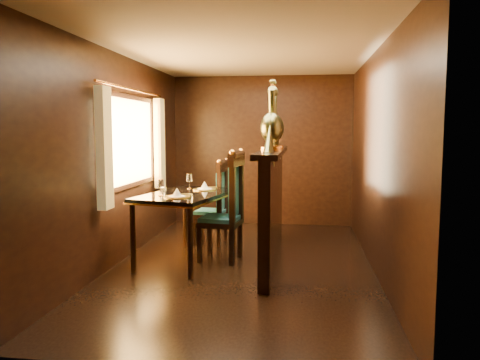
# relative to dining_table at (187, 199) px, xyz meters

# --- Properties ---
(ground) EXTENTS (5.00, 5.00, 0.00)m
(ground) POSITION_rel_dining_table_xyz_m (0.70, -0.09, -0.76)
(ground) COLOR black
(ground) RESTS_ON ground
(room_shell) EXTENTS (3.04, 5.04, 2.52)m
(room_shell) POSITION_rel_dining_table_xyz_m (0.62, -0.07, 0.82)
(room_shell) COLOR black
(room_shell) RESTS_ON ground
(partition) EXTENTS (0.26, 2.70, 1.36)m
(partition) POSITION_rel_dining_table_xyz_m (1.02, 0.21, -0.05)
(partition) COLOR black
(partition) RESTS_ON ground
(dining_table) EXTENTS (1.14, 1.56, 1.03)m
(dining_table) POSITION_rel_dining_table_xyz_m (0.00, 0.00, 0.00)
(dining_table) COLOR black
(dining_table) RESTS_ON ground
(chair_left) EXTENTS (0.55, 0.57, 1.37)m
(chair_left) POSITION_rel_dining_table_xyz_m (0.52, 0.08, -0.05)
(chair_left) COLOR black
(chair_left) RESTS_ON ground
(chair_right) EXTENTS (0.47, 0.49, 1.20)m
(chair_right) POSITION_rel_dining_table_xyz_m (0.22, 0.90, -0.13)
(chair_right) COLOR black
(chair_right) RESTS_ON ground
(peacock_left) EXTENTS (0.26, 0.69, 0.82)m
(peacock_left) POSITION_rel_dining_table_xyz_m (1.03, -0.13, 1.01)
(peacock_left) COLOR #184930
(peacock_left) RESTS_ON partition
(peacock_right) EXTENTS (0.26, 0.69, 0.82)m
(peacock_right) POSITION_rel_dining_table_xyz_m (1.03, 0.44, 1.01)
(peacock_right) COLOR #184930
(peacock_right) RESTS_ON partition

